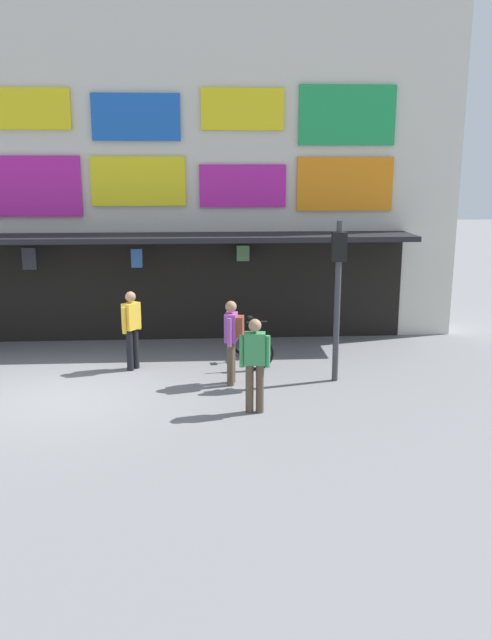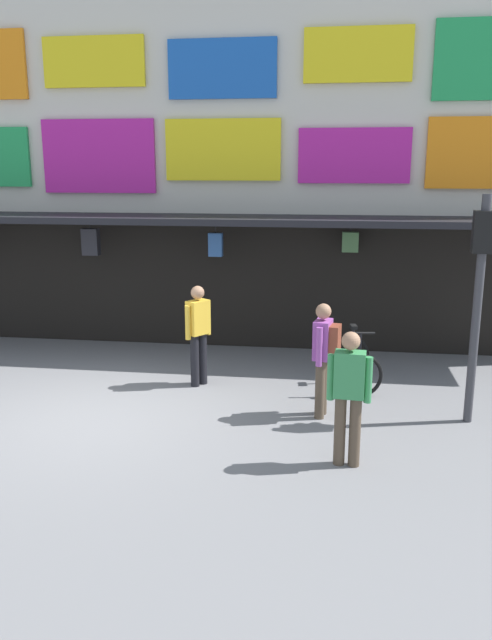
% 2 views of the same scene
% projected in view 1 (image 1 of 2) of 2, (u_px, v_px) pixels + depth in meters
% --- Properties ---
extents(ground_plane, '(80.00, 80.00, 0.00)m').
position_uv_depth(ground_plane, '(59.00, 396.00, 12.02)').
color(ground_plane, slate).
extents(shopfront, '(18.00, 2.60, 8.00)m').
position_uv_depth(shopfront, '(90.00, 176.00, 15.53)').
color(shopfront, beige).
rests_on(shopfront, ground).
extents(traffic_light_far, '(0.30, 0.33, 3.20)m').
position_uv_depth(traffic_light_far, '(338.00, 275.00, 12.40)').
color(traffic_light_far, '#38383D').
rests_on(traffic_light_far, ground).
extents(bicycle_parked, '(0.88, 1.25, 1.05)m').
position_uv_depth(bicycle_parked, '(252.00, 345.00, 13.96)').
color(bicycle_parked, black).
rests_on(bicycle_parked, ground).
extents(pedestrian_in_blue, '(0.40, 0.52, 1.68)m').
position_uv_depth(pedestrian_in_blue, '(232.00, 336.00, 12.44)').
color(pedestrian_in_blue, brown).
rests_on(pedestrian_in_blue, ground).
extents(pedestrian_in_green, '(0.39, 0.45, 1.68)m').
position_uv_depth(pedestrian_in_green, '(132.00, 326.00, 13.38)').
color(pedestrian_in_green, black).
rests_on(pedestrian_in_green, ground).
extents(pedestrian_in_white, '(0.53, 0.25, 1.68)m').
position_uv_depth(pedestrian_in_white, '(255.00, 360.00, 11.00)').
color(pedestrian_in_white, brown).
rests_on(pedestrian_in_white, ground).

